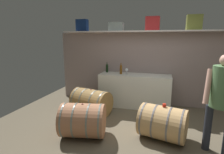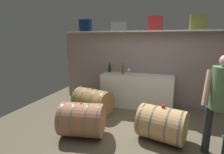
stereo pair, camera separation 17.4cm
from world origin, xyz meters
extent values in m
cube|color=brown|center=(0.00, 0.50, -0.01)|extent=(6.44, 7.21, 0.02)
cube|color=gray|center=(0.00, 2.01, 0.97)|extent=(5.24, 0.10, 1.94)
cube|color=silver|center=(0.00, 1.86, 1.96)|extent=(4.82, 0.40, 0.03)
cube|color=navy|center=(-1.93, 1.86, 2.14)|extent=(0.31, 0.20, 0.32)
cube|color=gray|center=(-0.95, 1.86, 2.08)|extent=(0.39, 0.29, 0.22)
cube|color=red|center=(-0.01, 1.86, 2.14)|extent=(0.35, 0.29, 0.34)
cube|color=olive|center=(0.95, 1.86, 2.15)|extent=(0.34, 0.21, 0.35)
cube|color=white|center=(-0.40, 1.66, 0.43)|extent=(1.84, 0.57, 0.86)
cylinder|color=brown|center=(-0.77, 1.65, 0.96)|extent=(0.06, 0.06, 0.21)
sphere|color=brown|center=(-0.77, 1.65, 1.08)|extent=(0.06, 0.06, 0.06)
cylinder|color=brown|center=(-0.77, 1.65, 1.12)|extent=(0.02, 0.02, 0.07)
cylinder|color=black|center=(-1.20, 1.79, 0.95)|extent=(0.06, 0.06, 0.18)
sphere|color=black|center=(-1.20, 1.79, 1.06)|extent=(0.06, 0.06, 0.06)
cylinder|color=black|center=(-1.20, 1.79, 1.10)|extent=(0.02, 0.02, 0.07)
cylinder|color=white|center=(-0.62, 1.67, 0.86)|extent=(0.07, 0.07, 0.00)
cylinder|color=white|center=(-0.62, 1.67, 0.90)|extent=(0.01, 0.01, 0.08)
sphere|color=white|center=(-0.62, 1.67, 0.97)|extent=(0.08, 0.08, 0.08)
sphere|color=maroon|center=(-0.62, 1.67, 0.96)|extent=(0.05, 0.05, 0.05)
cylinder|color=tan|center=(0.34, 0.16, 0.31)|extent=(0.91, 0.77, 0.60)
cylinder|color=slate|center=(0.02, 0.24, 0.31)|extent=(0.18, 0.60, 0.61)
cylinder|color=slate|center=(0.22, 0.19, 0.31)|extent=(0.18, 0.60, 0.61)
cylinder|color=slate|center=(0.46, 0.13, 0.31)|extent=(0.18, 0.60, 0.61)
cylinder|color=slate|center=(0.66, 0.08, 0.31)|extent=(0.18, 0.60, 0.61)
cylinder|color=#974552|center=(0.34, 0.16, 0.61)|extent=(0.04, 0.04, 0.01)
cylinder|color=#AE7250|center=(-1.07, -0.15, 0.31)|extent=(0.88, 0.75, 0.62)
cylinder|color=slate|center=(-1.39, -0.20, 0.31)|extent=(0.14, 0.62, 0.63)
cylinder|color=slate|center=(-1.19, -0.17, 0.31)|extent=(0.14, 0.62, 0.63)
cylinder|color=slate|center=(-0.94, -0.12, 0.31)|extent=(0.14, 0.62, 0.63)
cylinder|color=slate|center=(-0.74, -0.09, 0.31)|extent=(0.14, 0.62, 0.63)
cylinder|color=brown|center=(-1.07, -0.15, 0.63)|extent=(0.04, 0.04, 0.01)
cylinder|color=#9E7842|center=(-1.31, 0.87, 0.30)|extent=(1.01, 0.82, 0.59)
cylinder|color=slate|center=(-1.67, 0.98, 0.30)|extent=(0.20, 0.58, 0.60)
cylinder|color=slate|center=(-1.45, 0.91, 0.30)|extent=(0.20, 0.58, 0.60)
cylinder|color=slate|center=(-1.18, 0.83, 0.30)|extent=(0.20, 0.58, 0.60)
cylinder|color=slate|center=(-0.96, 0.77, 0.30)|extent=(0.20, 0.58, 0.60)
cylinder|color=brown|center=(-1.31, 0.87, 0.60)|extent=(0.04, 0.04, 0.01)
cylinder|color=red|center=(0.35, 0.16, 0.64)|extent=(0.06, 0.06, 0.05)
cylinder|color=#272B35|center=(1.03, 0.02, 0.38)|extent=(0.12, 0.12, 0.76)
cylinder|color=#4F7549|center=(1.16, -0.03, 1.07)|extent=(0.33, 0.33, 0.63)
cylinder|color=tan|center=(0.95, -0.06, 1.07)|extent=(0.16, 0.25, 0.53)
camera|label=1|loc=(0.27, -2.97, 1.77)|focal=29.17mm
camera|label=2|loc=(0.43, -2.92, 1.77)|focal=29.17mm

